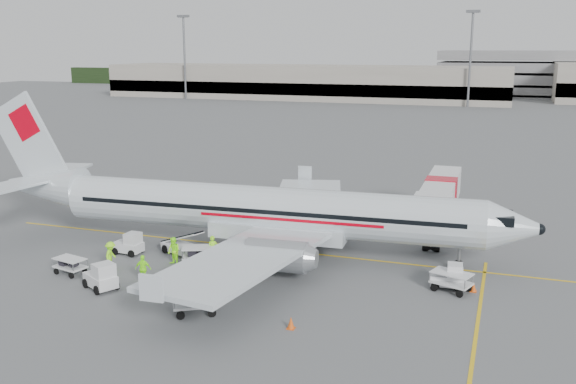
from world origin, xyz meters
name	(u,v)px	position (x,y,z in m)	size (l,w,h in m)	color
ground	(279,250)	(0.00, 0.00, 0.00)	(360.00, 360.00, 0.00)	#56595B
stripe_lead	(279,250)	(0.00, 0.00, 0.01)	(44.00, 0.20, 0.01)	yellow
stripe_cross	(478,322)	(14.00, -8.00, 0.01)	(0.20, 20.00, 0.01)	yellow
terminal_west	(303,82)	(-40.00, 130.00, 4.50)	(110.00, 22.00, 9.00)	gray
parking_garage	(551,72)	(25.00, 160.00, 7.00)	(62.00, 24.00, 14.00)	slate
treeline	(464,82)	(0.00, 175.00, 3.00)	(300.00, 3.00, 6.00)	black
mast_west	(185,58)	(-70.00, 118.00, 11.00)	(3.20, 1.20, 22.00)	slate
mast_center	(470,60)	(5.00, 118.00, 11.00)	(3.20, 1.20, 22.00)	slate
aircraft	(266,179)	(-0.60, -0.84, 5.30)	(38.44, 30.13, 10.60)	silver
jet_bridge	(440,204)	(10.15, 9.00, 2.06)	(2.95, 15.71, 4.12)	silver
belt_loader	(183,238)	(-5.88, -3.07, 1.22)	(4.49, 1.68, 2.43)	silver
tug_fore	(447,276)	(11.95, -3.49, 0.75)	(1.95, 1.12, 1.51)	silver
tug_mid	(100,275)	(-7.48, -10.42, 0.84)	(2.19, 1.25, 1.69)	silver
tug_aft	(128,243)	(-9.64, -4.17, 0.77)	(2.00, 1.14, 1.54)	silver
cart_loaded_a	(70,266)	(-10.82, -8.91, 0.53)	(2.03, 1.20, 1.06)	silver
cart_loaded_b	(200,255)	(-3.91, -4.49, 0.60)	(2.30, 1.36, 1.20)	silver
cart_empty_a	(195,303)	(-0.48, -11.86, 0.62)	(2.38, 1.41, 1.24)	silver
cart_empty_b	(451,282)	(12.26, -4.03, 0.59)	(2.27, 1.34, 1.19)	silver
cone_nose	(473,286)	(13.51, -3.64, 0.32)	(0.40, 0.40, 0.65)	#E55413
cone_port	(299,200)	(-3.02, 13.70, 0.29)	(0.36, 0.36, 0.59)	#E55413
cone_stbd	(291,323)	(5.00, -11.96, 0.33)	(0.41, 0.41, 0.66)	#E55413
crew_a	(213,249)	(-3.26, -3.89, 0.91)	(0.67, 0.44, 1.83)	#90F31A
crew_b	(174,251)	(-5.46, -5.21, 0.94)	(0.91, 0.71, 1.88)	#90F31A
crew_c	(111,256)	(-8.83, -7.37, 0.94)	(1.21, 0.70, 1.88)	#90F31A
crew_d	(143,269)	(-5.65, -8.64, 0.86)	(1.01, 0.42, 1.72)	#90F31A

